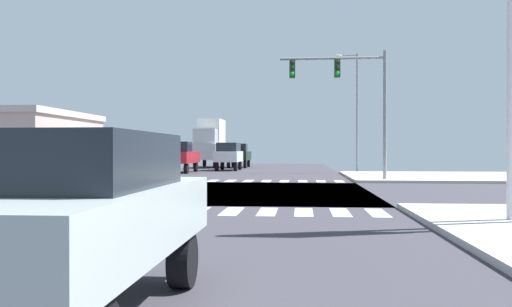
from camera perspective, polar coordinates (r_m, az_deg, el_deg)
name	(u,v)px	position (r m, az deg, el deg)	size (l,w,h in m)	color
ground	(201,191)	(22.39, -5.89, -4.09)	(90.00, 90.00, 0.05)	#37353E
sidewalk_corner_ne	(443,176)	(35.09, 19.47, -2.35)	(12.00, 12.00, 0.14)	#B2ADA3
sidewalk_corner_nw	(43,175)	(38.07, -21.94, -2.14)	(12.00, 12.00, 0.14)	#ABAA9F
crosswalk_near	(144,210)	(15.38, -11.96, -6.01)	(13.50, 2.00, 0.01)	silver
crosswalk_far	(222,181)	(29.61, -3.71, -2.95)	(13.50, 2.00, 0.01)	silver
traffic_signal_mast	(345,86)	(29.80, 9.59, 7.21)	(5.86, 0.55, 7.19)	gray
street_lamp	(354,103)	(40.81, 10.52, 5.40)	(1.78, 0.32, 9.00)	gray
sedan_crossing_2	(77,210)	(5.49, -18.74, -5.83)	(1.80, 4.30, 1.88)	black
pickup_queued_1	(180,156)	(40.66, -8.14, -0.24)	(2.00, 5.10, 2.35)	black
box_truck_leading_1	(210,142)	(53.40, -4.99, 1.27)	(2.40, 7.20, 4.85)	black
suv_trailing_2	(229,154)	(45.14, -2.96, -0.05)	(1.96, 4.60, 2.34)	black
pickup_middle_2	(239,154)	(52.25, -1.88, -0.11)	(2.00, 5.10, 2.35)	black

